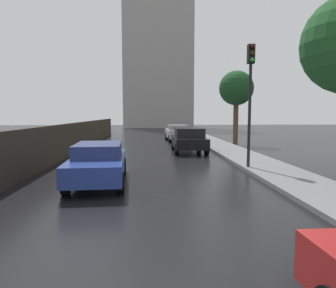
% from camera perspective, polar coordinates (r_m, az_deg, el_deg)
% --- Properties ---
extents(ground, '(120.00, 120.00, 0.00)m').
position_cam_1_polar(ground, '(5.31, -5.54, -20.18)').
color(ground, black).
extents(car_black_mid_road, '(1.91, 4.04, 1.47)m').
position_cam_1_polar(car_black_mid_road, '(18.53, 3.88, 0.79)').
color(car_black_mid_road, black).
rests_on(car_black_mid_road, ground).
extents(car_blue_far_ahead, '(1.98, 4.53, 1.32)m').
position_cam_1_polar(car_blue_far_ahead, '(10.58, -12.75, -3.28)').
color(car_blue_far_ahead, navy).
rests_on(car_blue_far_ahead, ground).
extents(car_silver_behind_camera, '(1.93, 4.29, 1.38)m').
position_cam_1_polar(car_silver_behind_camera, '(26.18, 1.74, 2.16)').
color(car_silver_behind_camera, '#B2B5BA').
rests_on(car_silver_behind_camera, ground).
extents(traffic_light, '(0.26, 0.39, 4.91)m').
position_cam_1_polar(traffic_light, '(12.98, 15.00, 10.69)').
color(traffic_light, black).
rests_on(traffic_light, sidewalk_strip).
extents(street_tree_near, '(2.52, 2.52, 5.46)m').
position_cam_1_polar(street_tree_near, '(23.51, 12.53, 9.91)').
color(street_tree_near, '#4C3823').
rests_on(street_tree_near, ground).
extents(distant_tower, '(11.58, 7.36, 33.54)m').
position_cam_1_polar(distant_tower, '(54.89, -1.95, 18.29)').
color(distant_tower, '#9E9993').
rests_on(distant_tower, ground).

